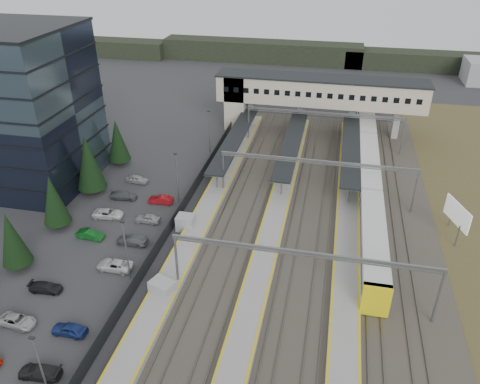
% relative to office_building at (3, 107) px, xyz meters
% --- Properties ---
extents(ground, '(220.00, 220.00, 0.00)m').
position_rel_office_building_xyz_m(ground, '(36.00, -12.00, -12.19)').
color(ground, '#2B2B2D').
rests_on(ground, ground).
extents(office_building, '(24.30, 18.30, 24.30)m').
position_rel_office_building_xyz_m(office_building, '(0.00, 0.00, 0.00)').
color(office_building, '#3C4E5A').
rests_on(office_building, ground).
extents(conifer_row, '(4.42, 49.82, 9.50)m').
position_rel_office_building_xyz_m(conifer_row, '(14.00, -15.86, -7.36)').
color(conifer_row, black).
rests_on(conifer_row, ground).
extents(car_park, '(10.58, 44.55, 1.28)m').
position_rel_office_building_xyz_m(car_park, '(22.53, -20.06, -11.59)').
color(car_park, '#A0A0A5').
rests_on(car_park, ground).
extents(lampposts, '(0.50, 53.25, 8.07)m').
position_rel_office_building_xyz_m(lampposts, '(28.00, -10.75, -7.86)').
color(lampposts, slate).
rests_on(lampposts, ground).
extents(fence, '(0.08, 90.00, 2.00)m').
position_rel_office_building_xyz_m(fence, '(29.50, -7.00, -11.19)').
color(fence, '#26282B').
rests_on(fence, ground).
extents(relay_cabin_near, '(3.17, 2.75, 2.22)m').
position_rel_office_building_xyz_m(relay_cabin_near, '(32.96, -22.24, -11.08)').
color(relay_cabin_near, '#979A9B').
rests_on(relay_cabin_near, ground).
extents(relay_cabin_far, '(2.39, 2.00, 2.17)m').
position_rel_office_building_xyz_m(relay_cabin_far, '(31.32, -8.75, -11.11)').
color(relay_cabin_far, '#979A9B').
rests_on(relay_cabin_far, ground).
extents(rail_corridor, '(34.00, 90.00, 0.92)m').
position_rel_office_building_xyz_m(rail_corridor, '(45.34, -7.00, -11.90)').
color(rail_corridor, '#3E3732').
rests_on(rail_corridor, ground).
extents(canopies, '(23.10, 30.00, 3.28)m').
position_rel_office_building_xyz_m(canopies, '(43.00, 15.00, -8.27)').
color(canopies, black).
rests_on(canopies, ground).
extents(footbridge, '(40.40, 6.40, 11.20)m').
position_rel_office_building_xyz_m(footbridge, '(43.70, 30.00, -4.26)').
color(footbridge, '#C1B59B').
rests_on(footbridge, ground).
extents(gantries, '(28.40, 62.28, 7.17)m').
position_rel_office_building_xyz_m(gantries, '(48.00, -9.00, -6.20)').
color(gantries, slate).
rests_on(gantries, ground).
extents(train, '(3.03, 63.23, 3.81)m').
position_rel_office_building_xyz_m(train, '(56.00, 10.78, -10.03)').
color(train, silver).
rests_on(train, ground).
extents(billboard, '(2.10, 5.58, 4.97)m').
position_rel_office_building_xyz_m(billboard, '(66.86, -2.74, -8.86)').
color(billboard, slate).
rests_on(billboard, ground).
extents(treeline_far, '(170.00, 19.00, 7.00)m').
position_rel_office_building_xyz_m(treeline_far, '(59.81, 80.28, -9.24)').
color(treeline_far, black).
rests_on(treeline_far, ground).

